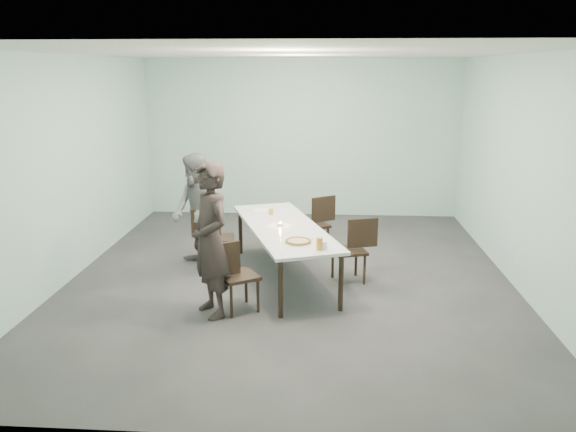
# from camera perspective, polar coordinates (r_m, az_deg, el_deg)

# --- Properties ---
(ground) EXTENTS (7.00, 7.00, 0.00)m
(ground) POSITION_cam_1_polar(r_m,az_deg,el_deg) (7.85, 0.22, -6.23)
(ground) COLOR #333335
(ground) RESTS_ON ground
(room_shell) EXTENTS (6.02, 7.02, 3.01)m
(room_shell) POSITION_cam_1_polar(r_m,az_deg,el_deg) (7.37, 0.24, 8.64)
(room_shell) COLOR #AAD6CD
(room_shell) RESTS_ON ground
(table) EXTENTS (1.71, 2.75, 0.75)m
(table) POSITION_cam_1_polar(r_m,az_deg,el_deg) (7.60, -0.43, -1.42)
(table) COLOR white
(table) RESTS_ON ground
(chair_near_left) EXTENTS (0.64, 0.58, 0.87)m
(chair_near_left) POSITION_cam_1_polar(r_m,az_deg,el_deg) (6.65, -5.70, -5.64)
(chair_near_left) COLOR black
(chair_near_left) RESTS_ON ground
(chair_far_left) EXTENTS (0.64, 0.49, 0.87)m
(chair_far_left) POSITION_cam_1_polar(r_m,az_deg,el_deg) (8.16, -7.53, -1.81)
(chair_far_left) COLOR black
(chair_far_left) RESTS_ON ground
(chair_near_right) EXTENTS (0.65, 0.52, 0.87)m
(chair_near_right) POSITION_cam_1_polar(r_m,az_deg,el_deg) (7.62, 6.78, -2.98)
(chair_near_right) COLOR black
(chair_near_right) RESTS_ON ground
(chair_far_right) EXTENTS (0.64, 0.58, 0.87)m
(chair_far_right) POSITION_cam_1_polar(r_m,az_deg,el_deg) (8.82, 3.02, -0.43)
(chair_far_right) COLOR black
(chair_far_right) RESTS_ON ground
(diner_near) EXTENTS (0.74, 0.79, 1.81)m
(diner_near) POSITION_cam_1_polar(r_m,az_deg,el_deg) (6.48, -7.88, -2.47)
(diner_near) COLOR black
(diner_near) RESTS_ON ground
(diner_far) EXTENTS (0.99, 1.03, 1.67)m
(diner_far) POSITION_cam_1_polar(r_m,az_deg,el_deg) (8.08, -9.26, 0.41)
(diner_far) COLOR slate
(diner_far) RESTS_ON ground
(pizza) EXTENTS (0.34, 0.34, 0.04)m
(pizza) POSITION_cam_1_polar(r_m,az_deg,el_deg) (6.84, 1.06, -2.60)
(pizza) COLOR white
(pizza) RESTS_ON table
(side_plate) EXTENTS (0.18, 0.18, 0.01)m
(side_plate) POSITION_cam_1_polar(r_m,az_deg,el_deg) (7.04, 1.87, -2.24)
(side_plate) COLOR white
(side_plate) RESTS_ON table
(beer_glass) EXTENTS (0.08, 0.08, 0.15)m
(beer_glass) POSITION_cam_1_polar(r_m,az_deg,el_deg) (6.57, 3.21, -2.85)
(beer_glass) COLOR #BD8429
(beer_glass) RESTS_ON table
(water_tumbler) EXTENTS (0.08, 0.08, 0.09)m
(water_tumbler) POSITION_cam_1_polar(r_m,az_deg,el_deg) (6.62, 3.66, -3.01)
(water_tumbler) COLOR silver
(water_tumbler) RESTS_ON table
(tealight) EXTENTS (0.06, 0.06, 0.05)m
(tealight) POSITION_cam_1_polar(r_m,az_deg,el_deg) (7.58, -0.80, -0.85)
(tealight) COLOR silver
(tealight) RESTS_ON table
(amber_tumbler) EXTENTS (0.07, 0.07, 0.08)m
(amber_tumbler) POSITION_cam_1_polar(r_m,az_deg,el_deg) (8.17, -1.72, 0.44)
(amber_tumbler) COLOR #BD8429
(amber_tumbler) RESTS_ON table
(menu) EXTENTS (0.36, 0.31, 0.01)m
(menu) POSITION_cam_1_polar(r_m,az_deg,el_deg) (8.41, -2.58, 0.60)
(menu) COLOR silver
(menu) RESTS_ON table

